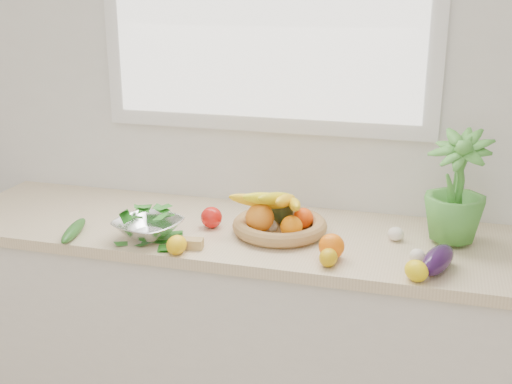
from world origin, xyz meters
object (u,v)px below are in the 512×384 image
(eggplant, at_px, (438,260))
(fruit_basket, at_px, (279,220))
(potted_herb, at_px, (456,186))
(colander_with_spinach, at_px, (148,223))
(cucumber, at_px, (74,230))
(apple, at_px, (211,217))

(eggplant, height_order, fruit_basket, fruit_basket)
(eggplant, distance_m, potted_herb, 0.31)
(fruit_basket, bearing_deg, colander_with_spinach, -157.13)
(eggplant, bearing_deg, cucumber, -178.01)
(cucumber, bearing_deg, eggplant, 1.99)
(cucumber, distance_m, fruit_basket, 0.72)
(potted_herb, bearing_deg, eggplant, -99.67)
(fruit_basket, height_order, colander_with_spinach, fruit_basket)
(eggplant, bearing_deg, potted_herb, 80.33)
(eggplant, xyz_separation_m, cucumber, (-1.23, -0.04, -0.02))
(apple, height_order, fruit_basket, fruit_basket)
(eggplant, relative_size, colander_with_spinach, 0.72)
(apple, height_order, colander_with_spinach, colander_with_spinach)
(apple, xyz_separation_m, fruit_basket, (0.25, 0.01, 0.01))
(eggplant, bearing_deg, apple, 168.05)
(cucumber, xyz_separation_m, potted_herb, (1.28, 0.30, 0.18))
(fruit_basket, bearing_deg, potted_herb, 7.25)
(cucumber, height_order, fruit_basket, fruit_basket)
(cucumber, xyz_separation_m, colander_with_spinach, (0.27, 0.04, 0.04))
(apple, relative_size, potted_herb, 0.21)
(eggplant, relative_size, cucumber, 0.87)
(eggplant, height_order, potted_herb, potted_herb)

